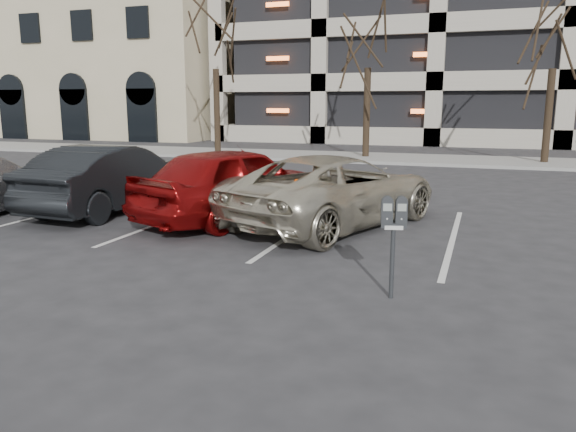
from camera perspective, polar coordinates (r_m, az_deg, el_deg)
name	(u,v)px	position (r m, az deg, el deg)	size (l,w,h in m)	color
ground	(344,267)	(8.30, 5.71, -5.21)	(140.00, 140.00, 0.00)	#28282B
sidewalk	(438,160)	(23.92, 14.96, 5.52)	(80.00, 4.00, 0.12)	gray
stall_lines	(302,228)	(10.81, 1.42, -1.19)	(16.90, 5.20, 0.00)	silver
office_building	(87,35)	(48.33, -19.75, 16.89)	(26.00, 16.20, 15.00)	tan
tree_a	(215,15)	(26.81, -7.48, 19.61)	(3.79, 3.79, 8.60)	black
tree_b	(369,9)	(24.51, 8.28, 20.05)	(3.70, 3.70, 8.42)	black
tree_c	(558,7)	(24.08, 25.75, 18.59)	(3.54, 3.54, 8.04)	black
parking_meter	(394,222)	(6.87, 10.68, -0.61)	(0.34, 0.20, 1.25)	black
suv_silver	(334,190)	(11.01, 4.74, 2.63)	(3.94, 5.48, 1.39)	beige
car_red	(235,183)	(11.51, -5.36, 3.39)	(1.81, 4.50, 1.53)	maroon
car_dark	(112,178)	(13.01, -17.41, 3.69)	(1.55, 4.45, 1.47)	black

